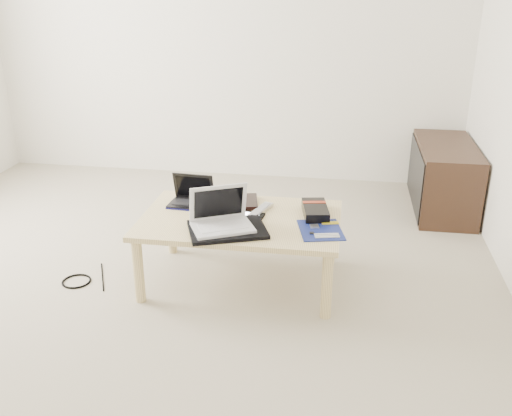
% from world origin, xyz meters
% --- Properties ---
extents(ground, '(4.00, 4.00, 0.00)m').
position_xyz_m(ground, '(0.00, 0.00, 0.00)').
color(ground, '#B1A58F').
rests_on(ground, ground).
extents(coffee_table, '(1.10, 0.70, 0.40)m').
position_xyz_m(coffee_table, '(0.49, 0.12, 0.35)').
color(coffee_table, '#E6CF8A').
rests_on(coffee_table, ground).
extents(media_cabinet, '(0.41, 0.90, 0.50)m').
position_xyz_m(media_cabinet, '(1.77, 1.45, 0.25)').
color(media_cabinet, '#3A2417').
rests_on(media_cabinet, ground).
extents(book, '(0.30, 0.27, 0.03)m').
position_xyz_m(book, '(0.42, 0.31, 0.41)').
color(book, black).
rests_on(book, coffee_table).
extents(netbook, '(0.26, 0.19, 0.18)m').
position_xyz_m(netbook, '(0.17, 0.27, 0.44)').
color(netbook, black).
rests_on(netbook, coffee_table).
extents(tablet, '(0.27, 0.21, 0.01)m').
position_xyz_m(tablet, '(0.49, 0.10, 0.41)').
color(tablet, black).
rests_on(tablet, coffee_table).
extents(remote, '(0.12, 0.24, 0.02)m').
position_xyz_m(remote, '(0.58, 0.21, 0.41)').
color(remote, '#B9B8BD').
rests_on(remote, coffee_table).
extents(neoprene_sleeve, '(0.47, 0.41, 0.02)m').
position_xyz_m(neoprene_sleeve, '(0.45, -0.07, 0.41)').
color(neoprene_sleeve, black).
rests_on(neoprene_sleeve, coffee_table).
extents(white_laptop, '(0.37, 0.33, 0.22)m').
position_xyz_m(white_laptop, '(0.42, -0.06, 0.47)').
color(white_laptop, silver).
rests_on(white_laptop, neoprene_sleeve).
extents(motherboard, '(0.27, 0.32, 0.01)m').
position_xyz_m(motherboard, '(0.94, 0.02, 0.40)').
color(motherboard, '#0D1853').
rests_on(motherboard, coffee_table).
extents(gpu_box, '(0.17, 0.28, 0.06)m').
position_xyz_m(gpu_box, '(0.89, 0.22, 0.43)').
color(gpu_box, black).
rests_on(gpu_box, coffee_table).
extents(cable_coil, '(0.12, 0.12, 0.01)m').
position_xyz_m(cable_coil, '(0.41, 0.12, 0.41)').
color(cable_coil, black).
rests_on(cable_coil, coffee_table).
extents(floor_cable_coil, '(0.17, 0.17, 0.01)m').
position_xyz_m(floor_cable_coil, '(-0.45, -0.05, 0.01)').
color(floor_cable_coil, black).
rests_on(floor_cable_coil, ground).
extents(floor_cable_trail, '(0.15, 0.31, 0.01)m').
position_xyz_m(floor_cable_trail, '(-0.33, 0.03, 0.00)').
color(floor_cable_trail, black).
rests_on(floor_cable_trail, ground).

